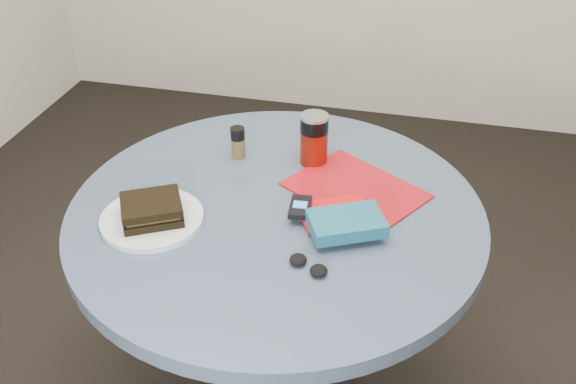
% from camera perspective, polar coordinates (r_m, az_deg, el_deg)
% --- Properties ---
extents(table, '(1.00, 1.00, 0.75)m').
position_cam_1_polar(table, '(1.64, -1.02, -6.00)').
color(table, black).
rests_on(table, ground).
extents(plate, '(0.25, 0.25, 0.02)m').
position_cam_1_polar(plate, '(1.52, -11.99, -2.35)').
color(plate, silver).
rests_on(plate, table).
extents(sandwich, '(0.17, 0.16, 0.05)m').
position_cam_1_polar(sandwich, '(1.50, -12.02, -1.53)').
color(sandwich, black).
rests_on(sandwich, plate).
extents(soda_can, '(0.08, 0.08, 0.14)m').
position_cam_1_polar(soda_can, '(1.68, 2.32, 4.72)').
color(soda_can, '#701205').
rests_on(soda_can, table).
extents(pepper_grinder, '(0.04, 0.04, 0.09)m').
position_cam_1_polar(pepper_grinder, '(1.72, -4.47, 4.42)').
color(pepper_grinder, '#4E4521').
rests_on(pepper_grinder, table).
extents(magazine, '(0.39, 0.36, 0.01)m').
position_cam_1_polar(magazine, '(1.60, 5.99, 0.18)').
color(magazine, maroon).
rests_on(magazine, table).
extents(red_book, '(0.20, 0.18, 0.01)m').
position_cam_1_polar(red_book, '(1.51, 4.20, -1.87)').
color(red_book, '#B70E0F').
rests_on(red_book, magazine).
extents(novel, '(0.19, 0.17, 0.03)m').
position_cam_1_polar(novel, '(1.44, 5.22, -2.78)').
color(novel, navy).
rests_on(novel, red_book).
extents(mp3_player, '(0.06, 0.09, 0.02)m').
position_cam_1_polar(mp3_player, '(1.50, 1.08, -1.36)').
color(mp3_player, black).
rests_on(mp3_player, red_book).
extents(headphones, '(0.10, 0.08, 0.02)m').
position_cam_1_polar(headphones, '(1.36, 1.81, -6.52)').
color(headphones, black).
rests_on(headphones, table).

